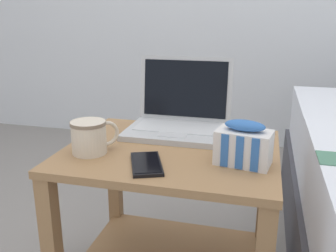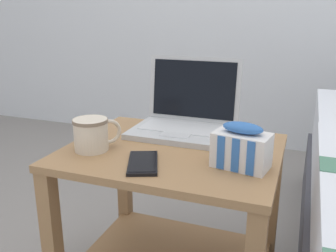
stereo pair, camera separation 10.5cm
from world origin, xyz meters
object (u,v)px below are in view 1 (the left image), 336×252
Objects in this scene: mug_front_left at (90,135)px; snack_bag at (244,145)px; cell_phone at (146,164)px; laptop at (180,117)px.

snack_bag is (0.43, 0.03, 0.00)m from mug_front_left.
snack_bag is 0.26m from cell_phone.
laptop is 0.33m from snack_bag.
laptop is 2.74× the size of mug_front_left.
mug_front_left is 0.43m from snack_bag.
snack_bag is at bearing -46.32° from laptop.
cell_phone is at bearing -162.83° from snack_bag.
snack_bag is (0.23, -0.24, 0.00)m from laptop.
laptop is at bearing 52.85° from mug_front_left.
mug_front_left reaches higher than cell_phone.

